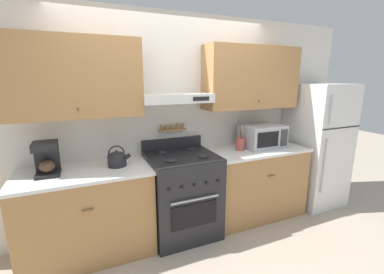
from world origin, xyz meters
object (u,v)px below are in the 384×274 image
object	(u,v)px
coffee_maker	(47,158)
microwave	(262,136)
utensil_crock	(240,144)
refrigerator	(316,145)
stove_range	(182,194)
tea_kettle	(117,158)

from	to	relation	value
coffee_maker	microwave	distance (m)	2.49
microwave	utensil_crock	bearing A→B (deg)	-177.09
coffee_maker	utensil_crock	size ratio (longest dim) A/B	1.03
refrigerator	microwave	bearing A→B (deg)	175.65
coffee_maker	utensil_crock	distance (m)	2.14
refrigerator	utensil_crock	distance (m)	1.29
stove_range	refrigerator	xyz separation A→B (m)	(2.09, -0.01, 0.38)
stove_range	coffee_maker	xyz separation A→B (m)	(-1.33, 0.07, 0.59)
stove_range	coffee_maker	size ratio (longest dim) A/B	3.44
refrigerator	stove_range	bearing A→B (deg)	179.76
tea_kettle	coffee_maker	distance (m)	0.64
refrigerator	utensil_crock	size ratio (longest dim) A/B	5.61
coffee_maker	tea_kettle	bearing A→B (deg)	-2.50
stove_range	microwave	world-z (taller)	microwave
coffee_maker	microwave	bearing A→B (deg)	-0.23
utensil_crock	coffee_maker	bearing A→B (deg)	179.26
tea_kettle	utensil_crock	world-z (taller)	utensil_crock
tea_kettle	coffee_maker	xyz separation A→B (m)	(-0.63, 0.03, 0.08)
stove_range	tea_kettle	world-z (taller)	tea_kettle
coffee_maker	utensil_crock	xyz separation A→B (m)	(2.14, -0.03, -0.07)
coffee_maker	microwave	size ratio (longest dim) A/B	0.60
refrigerator	utensil_crock	world-z (taller)	refrigerator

